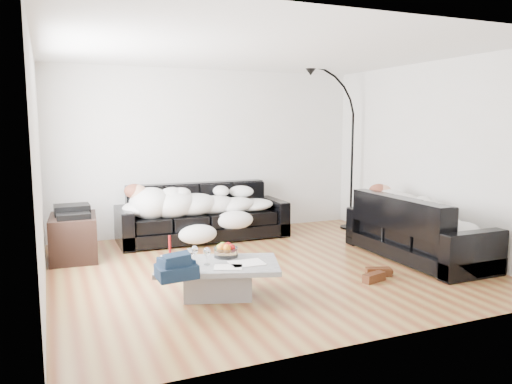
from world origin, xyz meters
name	(u,v)px	position (x,y,z in m)	size (l,w,h in m)	color
ground	(265,267)	(0.00, 0.00, 0.00)	(5.00, 5.00, 0.00)	brown
wall_back	(209,152)	(0.00, 2.25, 1.30)	(5.00, 0.02, 2.60)	silver
wall_left	(38,170)	(-2.50, 0.00, 1.30)	(0.02, 4.50, 2.60)	silver
wall_right	(430,157)	(2.50, 0.00, 1.30)	(0.02, 4.50, 2.60)	silver
ceiling	(266,50)	(0.00, 0.00, 2.60)	(5.00, 5.00, 0.00)	white
sofa_back	(203,212)	(-0.26, 1.75, 0.42)	(2.54, 0.88, 0.83)	black
sofa_right	(418,227)	(2.01, -0.38, 0.42)	(2.05, 0.88, 0.83)	black
sleeper_back	(204,198)	(-0.26, 1.70, 0.63)	(2.15, 0.74, 0.43)	white
sleeper_right	(419,211)	(2.01, -0.38, 0.63)	(1.76, 0.74, 0.43)	white
teal_cushion	(385,198)	(1.95, 0.25, 0.72)	(0.36, 0.30, 0.20)	#0B464F
coffee_table	(218,280)	(-0.87, -0.77, 0.18)	(1.23, 0.71, 0.36)	#939699
fruit_bowl	(226,249)	(-0.71, -0.58, 0.44)	(0.26, 0.26, 0.16)	white
wine_glass_a	(195,254)	(-1.08, -0.66, 0.44)	(0.07, 0.07, 0.17)	white
wine_glass_b	(190,258)	(-1.16, -0.78, 0.45)	(0.08, 0.08, 0.18)	white
wine_glass_c	(207,256)	(-0.99, -0.78, 0.44)	(0.07, 0.07, 0.17)	white
candle_left	(170,248)	(-1.30, -0.51, 0.49)	(0.05, 0.05, 0.26)	maroon
candle_right	(170,248)	(-1.30, -0.48, 0.49)	(0.05, 0.05, 0.26)	maroon
newspaper_a	(247,263)	(-0.60, -0.90, 0.36)	(0.34, 0.26, 0.01)	silver
newspaper_b	(228,267)	(-0.83, -0.96, 0.36)	(0.28, 0.20, 0.01)	silver
navy_jacket	(175,258)	(-1.38, -1.05, 0.53)	(0.38, 0.32, 0.19)	black
shoes	(376,274)	(0.98, -0.91, 0.06)	(0.49, 0.35, 0.11)	#472311
av_cabinet	(74,237)	(-2.15, 1.33, 0.29)	(0.57, 0.83, 0.57)	black
stereo	(72,211)	(-2.15, 1.33, 0.64)	(0.44, 0.34, 0.13)	black
floor_lamp	(352,159)	(2.25, 1.54, 1.17)	(0.85, 0.34, 2.34)	black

